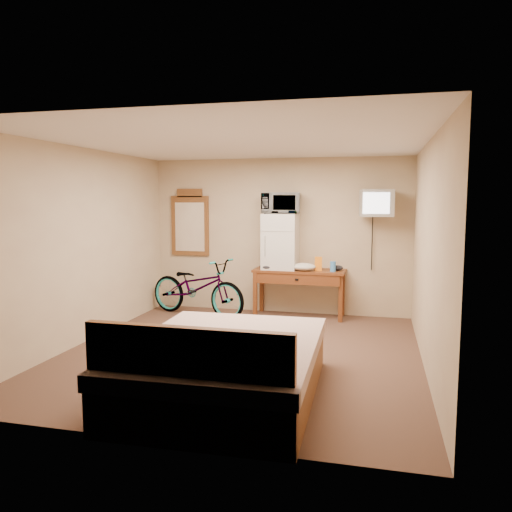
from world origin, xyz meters
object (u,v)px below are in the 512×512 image
crt_television (376,203)px  desk (299,277)px  mini_fridge (281,241)px  bicycle (197,287)px  microwave (281,203)px  blue_cup (333,266)px  wall_mirror (190,223)px  bed (223,367)px

crt_television → desk: bearing=-178.8°
desk → mini_fridge: size_ratio=1.65×
mini_fridge → bicycle: 1.51m
microwave → desk: bearing=-19.4°
crt_television → bicycle: bearing=-173.4°
crt_television → microwave: bearing=178.5°
mini_fridge → blue_cup: 0.92m
microwave → wall_mirror: (-1.60, 0.21, -0.34)m
desk → blue_cup: bearing=-6.6°
desk → bicycle: (-1.58, -0.29, -0.17)m
mini_fridge → microwave: 0.60m
desk → wall_mirror: (-1.91, 0.27, 0.81)m
desk → crt_television: bearing=1.2°
bicycle → wall_mirror: bearing=46.7°
bicycle → desk: bearing=-62.8°
blue_cup → bicycle: (-2.11, -0.23, -0.37)m
crt_television → bed: bearing=-111.4°
microwave → mini_fridge: bearing=-131.9°
wall_mirror → microwave: bearing=-7.6°
blue_cup → crt_television: crt_television is taller
desk → wall_mirror: 2.09m
bed → mini_fridge: bearing=92.2°
wall_mirror → bicycle: 1.18m
desk → bed: bearing=-93.0°
mini_fridge → wall_mirror: size_ratio=0.78×
crt_television → bicycle: size_ratio=0.34×
blue_cup → bed: size_ratio=0.07×
wall_mirror → bed: wall_mirror is taller
desk → blue_cup: blue_cup is taller
microwave → blue_cup: size_ratio=3.81×
crt_television → bed: 3.93m
desk → bed: bed is taller
bicycle → bed: bearing=-138.7°
microwave → blue_cup: microwave is taller
bed → microwave: bearing=92.2°
mini_fridge → blue_cup: size_ratio=5.62×
crt_television → bicycle: 3.05m
microwave → blue_cup: (0.84, -0.12, -0.96)m
blue_cup → wall_mirror: (-2.44, 0.34, 0.62)m
crt_television → wall_mirror: 3.09m
mini_fridge → wall_mirror: wall_mirror is taller
mini_fridge → crt_television: size_ratio=1.45×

